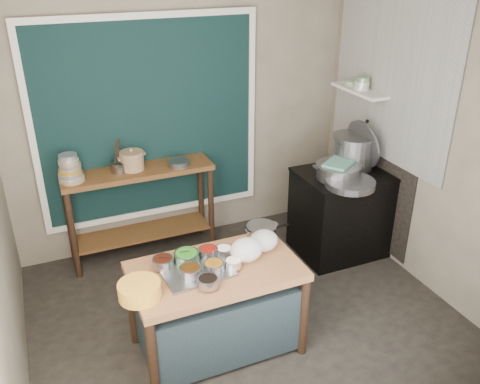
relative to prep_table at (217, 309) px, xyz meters
name	(u,v)px	position (x,y,z in m)	size (l,w,h in m)	color
floor	(242,314)	(0.34, 0.30, -0.39)	(3.50, 3.00, 0.02)	#292620
back_wall	(183,111)	(0.34, 1.81, 1.02)	(3.50, 0.02, 2.80)	#786E5C
right_wall	(427,134)	(2.10, 0.30, 1.02)	(0.02, 3.00, 2.80)	#786E5C
curtain_panel	(150,121)	(-0.01, 1.77, 0.98)	(2.10, 0.02, 1.90)	black
curtain_frame	(150,121)	(-0.01, 1.76, 0.98)	(2.22, 0.03, 2.02)	beige
tile_panel	(391,70)	(2.08, 0.85, 1.48)	(0.02, 1.70, 1.70)	#B2B2AA
soot_patch	(371,179)	(2.08, 0.95, 0.32)	(0.01, 1.30, 1.30)	black
wall_shelf	(360,90)	(1.97, 1.15, 1.23)	(0.22, 0.70, 0.03)	beige
prep_table	(217,309)	(0.00, 0.00, 0.00)	(1.25, 0.72, 0.75)	brown
back_counter	(141,213)	(-0.21, 1.58, 0.10)	(1.45, 0.40, 0.95)	brown
stove_block	(342,214)	(1.69, 0.85, 0.05)	(0.90, 0.68, 0.85)	black
stove_top	(346,174)	(1.69, 0.85, 0.49)	(0.92, 0.69, 0.03)	black
condiment_tray	(197,272)	(-0.15, -0.01, 0.39)	(0.49, 0.35, 0.02)	gray
condiment_bowls	(198,263)	(-0.12, 0.04, 0.43)	(0.61, 0.52, 0.07)	gray
yellow_basin	(139,290)	(-0.59, -0.12, 0.43)	(0.29, 0.29, 0.11)	orange
saucepan	(261,233)	(0.48, 0.22, 0.44)	(0.25, 0.25, 0.14)	gray
plastic_bag_a	(246,250)	(0.25, 0.01, 0.47)	(0.25, 0.21, 0.18)	white
plastic_bag_b	(264,241)	(0.43, 0.08, 0.46)	(0.23, 0.19, 0.17)	white
bowl_stack	(70,170)	(-0.82, 1.54, 0.69)	(0.23, 0.23, 0.26)	tan
utensil_cup	(119,167)	(-0.37, 1.60, 0.62)	(0.16, 0.16, 0.10)	gray
ceramic_crock	(132,161)	(-0.24, 1.60, 0.66)	(0.24, 0.24, 0.16)	#88674A
wide_bowl	(179,163)	(0.19, 1.51, 0.60)	(0.22, 0.22, 0.05)	gray
stock_pot	(353,152)	(1.81, 0.95, 0.67)	(0.43, 0.43, 0.34)	gray
pot_lid	(363,144)	(1.91, 0.92, 0.75)	(0.50, 0.50, 0.02)	gray
steamer	(338,171)	(1.54, 0.78, 0.58)	(0.44, 0.44, 0.14)	gray
green_cloth	(339,163)	(1.54, 0.78, 0.66)	(0.29, 0.22, 0.02)	#478470
shallow_pan	(350,183)	(1.55, 0.57, 0.54)	(0.46, 0.46, 0.06)	gray
shelf_bowl_stack	(362,84)	(1.97, 1.13, 1.30)	(0.15, 0.15, 0.12)	silver
shelf_bowl_green	(351,83)	(1.97, 1.30, 1.26)	(0.12, 0.12, 0.04)	gray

